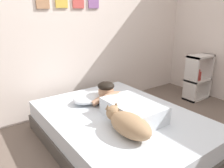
# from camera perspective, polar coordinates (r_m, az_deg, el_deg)

# --- Properties ---
(ground_plane) EXTENTS (12.75, 12.75, 0.00)m
(ground_plane) POSITION_cam_1_polar(r_m,az_deg,el_deg) (2.42, 7.69, -18.29)
(ground_plane) COLOR #66564C
(back_wall) EXTENTS (4.38, 0.12, 2.50)m
(back_wall) POSITION_cam_1_polar(r_m,az_deg,el_deg) (3.24, -10.95, 14.65)
(back_wall) COLOR silver
(back_wall) RESTS_ON ground
(bed) EXTENTS (1.45, 1.97, 0.36)m
(bed) POSITION_cam_1_polar(r_m,az_deg,el_deg) (2.54, 2.11, -11.47)
(bed) COLOR #4C4742
(bed) RESTS_ON ground
(pillow) EXTENTS (0.52, 0.32, 0.11)m
(pillow) POSITION_cam_1_polar(r_m,az_deg,el_deg) (2.77, -4.96, -3.46)
(pillow) COLOR silver
(pillow) RESTS_ON bed
(person_lying) EXTENTS (0.43, 0.92, 0.27)m
(person_lying) POSITION_cam_1_polar(r_m,az_deg,el_deg) (2.43, 3.29, -5.26)
(person_lying) COLOR silver
(person_lying) RESTS_ON bed
(dog) EXTENTS (0.26, 0.57, 0.21)m
(dog) POSITION_cam_1_polar(r_m,az_deg,el_deg) (2.05, 4.11, -10.03)
(dog) COLOR #9E7A56
(dog) RESTS_ON bed
(coffee_cup) EXTENTS (0.12, 0.09, 0.07)m
(coffee_cup) POSITION_cam_1_polar(r_m,az_deg,el_deg) (2.76, 0.59, -3.81)
(coffee_cup) COLOR teal
(coffee_cup) RESTS_ON bed
(cell_phone) EXTENTS (0.07, 0.14, 0.01)m
(cell_phone) POSITION_cam_1_polar(r_m,az_deg,el_deg) (2.29, 2.75, -9.70)
(cell_phone) COLOR black
(cell_phone) RESTS_ON bed
(bookshelf) EXTENTS (0.45, 0.24, 0.75)m
(bookshelf) POSITION_cam_1_polar(r_m,az_deg,el_deg) (3.99, 21.07, 1.60)
(bookshelf) COLOR silver
(bookshelf) RESTS_ON ground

